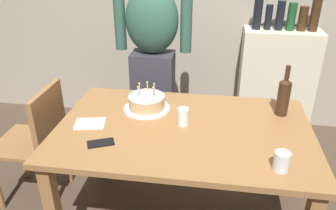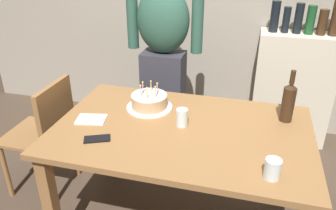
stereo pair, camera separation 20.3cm
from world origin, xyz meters
The scene contains 10 objects.
dining_table centered at (0.00, 0.00, 0.64)m, with size 1.50×0.96×0.74m.
birthday_cake centered at (-0.26, 0.20, 0.78)m, with size 0.30×0.30×0.17m.
water_glass_near centered at (-0.01, 0.03, 0.79)m, with size 0.07×0.07×0.11m, color silver.
water_glass_far centered at (0.51, -0.33, 0.79)m, with size 0.08×0.08×0.10m, color silver.
wine_bottle centered at (0.59, 0.26, 0.87)m, with size 0.08×0.08×0.33m.
cell_phone centered at (-0.43, -0.24, 0.74)m, with size 0.14×0.07×0.01m, color black.
napkin_stack centered at (-0.56, -0.05, 0.74)m, with size 0.18×0.13×0.01m, color white.
person_man_bearded centered at (-0.34, 0.81, 0.87)m, with size 0.61×0.27×1.66m.
dining_chair centered at (-1.01, 0.10, 0.52)m, with size 0.42×0.42×0.87m.
shelf_cabinet centered at (0.73, 1.33, 0.53)m, with size 0.67×0.30×1.30m.
Camera 1 is at (0.17, -1.71, 1.75)m, focal length 36.05 mm.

